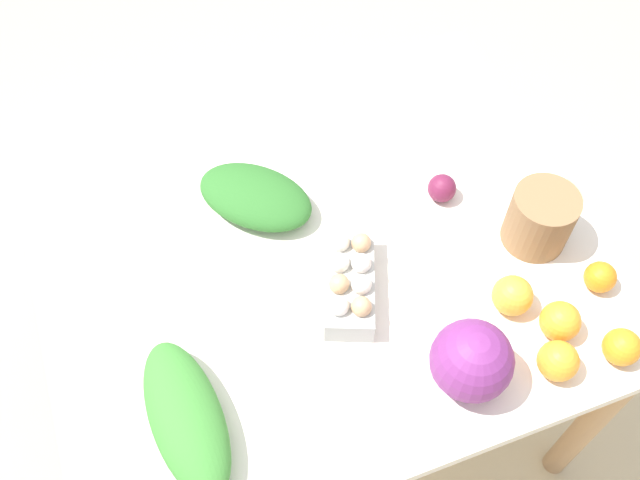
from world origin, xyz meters
name	(u,v)px	position (x,y,z in m)	size (l,w,h in m)	color
ground_plane	(320,383)	(0.00, 0.00, 0.00)	(8.00, 8.00, 0.00)	#C6B289
dining_table	(320,269)	(0.00, 0.00, 0.66)	(1.20, 1.04, 0.75)	silver
cabbage_purple	(472,361)	(-0.15, 0.38, 0.83)	(0.16, 0.16, 0.16)	#7A2D75
egg_carton	(350,281)	(-0.02, 0.13, 0.80)	(0.18, 0.25, 0.09)	#B7B7B2
paper_bag	(540,219)	(-0.44, 0.14, 0.82)	(0.14, 0.14, 0.14)	olive
greens_bunch_dandelion	(255,197)	(0.10, -0.15, 0.79)	(0.27, 0.16, 0.07)	#2D6B28
greens_bunch_beet_tops	(186,417)	(0.36, 0.29, 0.80)	(0.32, 0.13, 0.08)	#3D8433
beet_root	(442,188)	(-0.30, -0.03, 0.79)	(0.06, 0.06, 0.06)	maroon
orange_0	(558,361)	(-0.32, 0.43, 0.79)	(0.08, 0.08, 0.08)	orange
orange_1	(600,277)	(-0.50, 0.29, 0.79)	(0.07, 0.07, 0.07)	orange
orange_2	(622,347)	(-0.45, 0.44, 0.79)	(0.07, 0.07, 0.07)	orange
orange_3	(512,296)	(-0.31, 0.27, 0.80)	(0.08, 0.08, 0.08)	#F9A833
orange_4	(560,321)	(-0.37, 0.36, 0.79)	(0.08, 0.08, 0.08)	orange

